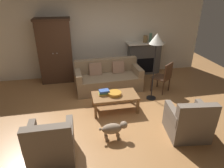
{
  "coord_description": "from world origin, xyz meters",
  "views": [
    {
      "loc": [
        -0.84,
        -4.06,
        2.76
      ],
      "look_at": [
        0.05,
        0.46,
        0.55
      ],
      "focal_mm": 32.04,
      "sensor_mm": 36.0,
      "label": 1
    }
  ],
  "objects_px": {
    "mantel_vase_bronze": "(145,39)",
    "mantel_vase_jade": "(151,38)",
    "armoire": "(55,51)",
    "fruit_bowl": "(115,94)",
    "coffee_table": "(115,97)",
    "couch": "(108,79)",
    "armchair_near_right": "(188,122)",
    "floor_lamp": "(156,43)",
    "fireplace": "(144,58)",
    "dog": "(114,129)",
    "side_chair_wooden": "(164,76)",
    "book_stack": "(104,92)",
    "armchair_near_left": "(51,144)"
  },
  "relations": [
    {
      "from": "mantel_vase_jade",
      "to": "armchair_near_right",
      "type": "height_order",
      "value": "mantel_vase_jade"
    },
    {
      "from": "mantel_vase_jade",
      "to": "mantel_vase_bronze",
      "type": "bearing_deg",
      "value": 180.0
    },
    {
      "from": "mantel_vase_bronze",
      "to": "mantel_vase_jade",
      "type": "relative_size",
      "value": 0.76
    },
    {
      "from": "fireplace",
      "to": "dog",
      "type": "relative_size",
      "value": 2.19
    },
    {
      "from": "armchair_near_left",
      "to": "dog",
      "type": "xyz_separation_m",
      "value": [
        1.16,
        0.3,
        -0.07
      ]
    },
    {
      "from": "armchair_near_left",
      "to": "mantel_vase_bronze",
      "type": "bearing_deg",
      "value": 50.41
    },
    {
      "from": "book_stack",
      "to": "side_chair_wooden",
      "type": "distance_m",
      "value": 1.93
    },
    {
      "from": "couch",
      "to": "coffee_table",
      "type": "bearing_deg",
      "value": -92.08
    },
    {
      "from": "floor_lamp",
      "to": "armchair_near_left",
      "type": "bearing_deg",
      "value": -145.8
    },
    {
      "from": "armoire",
      "to": "fruit_bowl",
      "type": "relative_size",
      "value": 5.98
    },
    {
      "from": "couch",
      "to": "floor_lamp",
      "type": "relative_size",
      "value": 1.09
    },
    {
      "from": "armoire",
      "to": "fruit_bowl",
      "type": "height_order",
      "value": "armoire"
    },
    {
      "from": "couch",
      "to": "coffee_table",
      "type": "height_order",
      "value": "couch"
    },
    {
      "from": "book_stack",
      "to": "armchair_near_left",
      "type": "relative_size",
      "value": 0.31
    },
    {
      "from": "couch",
      "to": "dog",
      "type": "xyz_separation_m",
      "value": [
        -0.29,
        -2.24,
        -0.07
      ]
    },
    {
      "from": "armchair_near_right",
      "to": "armoire",
      "type": "bearing_deg",
      "value": 129.13
    },
    {
      "from": "mantel_vase_jade",
      "to": "armchair_near_left",
      "type": "relative_size",
      "value": 0.34
    },
    {
      "from": "mantel_vase_jade",
      "to": "fruit_bowl",
      "type": "bearing_deg",
      "value": -127.83
    },
    {
      "from": "couch",
      "to": "armchair_near_right",
      "type": "relative_size",
      "value": 2.22
    },
    {
      "from": "armchair_near_left",
      "to": "side_chair_wooden",
      "type": "xyz_separation_m",
      "value": [
        2.99,
        2.02,
        0.2
      ]
    },
    {
      "from": "armchair_near_right",
      "to": "floor_lamp",
      "type": "relative_size",
      "value": 0.49
    },
    {
      "from": "armoire",
      "to": "coffee_table",
      "type": "bearing_deg",
      "value": -55.42
    },
    {
      "from": "fireplace",
      "to": "couch",
      "type": "xyz_separation_m",
      "value": [
        -1.45,
        -0.99,
        -0.25
      ]
    },
    {
      "from": "mantel_vase_bronze",
      "to": "side_chair_wooden",
      "type": "bearing_deg",
      "value": -86.89
    },
    {
      "from": "fireplace",
      "to": "armoire",
      "type": "bearing_deg",
      "value": -178.49
    },
    {
      "from": "mantel_vase_bronze",
      "to": "floor_lamp",
      "type": "distance_m",
      "value": 1.87
    },
    {
      "from": "coffee_table",
      "to": "book_stack",
      "type": "xyz_separation_m",
      "value": [
        -0.26,
        0.08,
        0.11
      ]
    },
    {
      "from": "coffee_table",
      "to": "side_chair_wooden",
      "type": "height_order",
      "value": "side_chair_wooden"
    },
    {
      "from": "fruit_bowl",
      "to": "mantel_vase_bronze",
      "type": "bearing_deg",
      "value": 55.25
    },
    {
      "from": "armoire",
      "to": "mantel_vase_jade",
      "type": "relative_size",
      "value": 6.69
    },
    {
      "from": "coffee_table",
      "to": "side_chair_wooden",
      "type": "distance_m",
      "value": 1.72
    },
    {
      "from": "fruit_bowl",
      "to": "dog",
      "type": "bearing_deg",
      "value": -102.87
    },
    {
      "from": "armchair_near_right",
      "to": "side_chair_wooden",
      "type": "height_order",
      "value": "side_chair_wooden"
    },
    {
      "from": "side_chair_wooden",
      "to": "fireplace",
      "type": "bearing_deg",
      "value": 93.07
    },
    {
      "from": "fireplace",
      "to": "side_chair_wooden",
      "type": "height_order",
      "value": "fireplace"
    },
    {
      "from": "fruit_bowl",
      "to": "book_stack",
      "type": "relative_size",
      "value": 1.24
    },
    {
      "from": "book_stack",
      "to": "armchair_near_left",
      "type": "xyz_separation_m",
      "value": [
        -1.15,
        -1.42,
        -0.16
      ]
    },
    {
      "from": "fruit_bowl",
      "to": "mantel_vase_bronze",
      "type": "distance_m",
      "value": 2.75
    },
    {
      "from": "armchair_near_right",
      "to": "dog",
      "type": "height_order",
      "value": "armchair_near_right"
    },
    {
      "from": "book_stack",
      "to": "mantel_vase_bronze",
      "type": "height_order",
      "value": "mantel_vase_bronze"
    },
    {
      "from": "armoire",
      "to": "couch",
      "type": "distance_m",
      "value": 1.88
    },
    {
      "from": "armoire",
      "to": "couch",
      "type": "height_order",
      "value": "armoire"
    },
    {
      "from": "fireplace",
      "to": "coffee_table",
      "type": "relative_size",
      "value": 1.15
    },
    {
      "from": "couch",
      "to": "mantel_vase_bronze",
      "type": "bearing_deg",
      "value": 33.75
    },
    {
      "from": "fruit_bowl",
      "to": "side_chair_wooden",
      "type": "relative_size",
      "value": 0.37
    },
    {
      "from": "armchair_near_right",
      "to": "coffee_table",
      "type": "bearing_deg",
      "value": 135.77
    },
    {
      "from": "coffee_table",
      "to": "couch",
      "type": "bearing_deg",
      "value": 87.92
    },
    {
      "from": "mantel_vase_bronze",
      "to": "fireplace",
      "type": "bearing_deg",
      "value": 90.0
    },
    {
      "from": "armoire",
      "to": "coffee_table",
      "type": "distance_m",
      "value": 2.64
    },
    {
      "from": "fireplace",
      "to": "armchair_near_right",
      "type": "distance_m",
      "value": 3.43
    }
  ]
}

